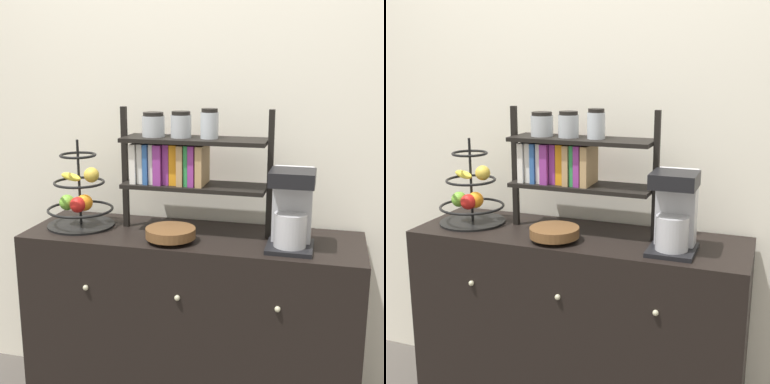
{
  "view_description": "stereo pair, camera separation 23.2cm",
  "coord_description": "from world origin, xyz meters",
  "views": [
    {
      "loc": [
        0.57,
        -1.95,
        1.63
      ],
      "look_at": [
        0.0,
        0.23,
        1.1
      ],
      "focal_mm": 50.0,
      "sensor_mm": 36.0,
      "label": 1
    },
    {
      "loc": [
        0.79,
        -1.88,
        1.63
      ],
      "look_at": [
        0.0,
        0.23,
        1.1
      ],
      "focal_mm": 50.0,
      "sensor_mm": 36.0,
      "label": 2
    }
  ],
  "objects": [
    {
      "name": "coffee_maker",
      "position": [
        0.43,
        0.17,
        1.06
      ],
      "size": [
        0.19,
        0.21,
        0.33
      ],
      "color": "black",
      "rests_on": "sideboard"
    },
    {
      "name": "wooden_bowl",
      "position": [
        -0.06,
        0.12,
        0.94
      ],
      "size": [
        0.21,
        0.21,
        0.06
      ],
      "color": "brown",
      "rests_on": "sideboard"
    },
    {
      "name": "shelf_hutch",
      "position": [
        -0.07,
        0.28,
        1.24
      ],
      "size": [
        0.68,
        0.2,
        0.55
      ],
      "color": "black",
      "rests_on": "sideboard"
    },
    {
      "name": "fruit_stand",
      "position": [
        -0.53,
        0.22,
        1.03
      ],
      "size": [
        0.31,
        0.31,
        0.4
      ],
      "color": "black",
      "rests_on": "sideboard"
    },
    {
      "name": "sideboard",
      "position": [
        0.0,
        0.23,
        0.45
      ],
      "size": [
        1.49,
        0.48,
        0.9
      ],
      "color": "black",
      "rests_on": "ground_plane"
    },
    {
      "name": "wall_back",
      "position": [
        0.0,
        0.51,
        1.3
      ],
      "size": [
        7.0,
        0.05,
        2.6
      ],
      "primitive_type": "cube",
      "color": "silver",
      "rests_on": "ground_plane"
    }
  ]
}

